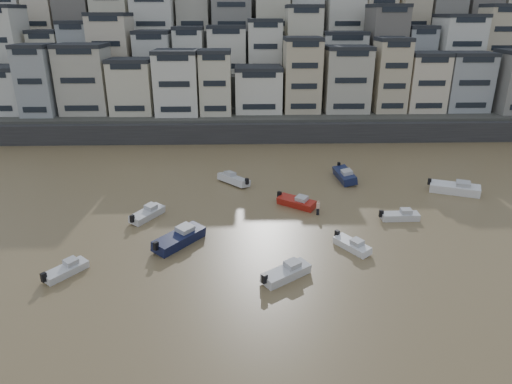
{
  "coord_description": "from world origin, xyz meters",
  "views": [
    {
      "loc": [
        8.32,
        -15.05,
        21.71
      ],
      "look_at": [
        9.68,
        30.0,
        4.0
      ],
      "focal_mm": 32.0,
      "sensor_mm": 36.0,
      "label": 1
    }
  ],
  "objects_px": {
    "boat_a": "(286,271)",
    "boat_c": "(179,237)",
    "boat_b": "(352,244)",
    "boat_h": "(234,178)",
    "boat_f": "(147,213)",
    "boat_g": "(455,187)",
    "boat_e": "(296,201)",
    "person_pink": "(318,208)",
    "boat_i": "(345,174)",
    "boat_d": "(400,215)",
    "boat_j": "(66,269)"
  },
  "relations": [
    {
      "from": "boat_a",
      "to": "boat_c",
      "type": "xyz_separation_m",
      "value": [
        -10.15,
        6.6,
        0.18
      ]
    },
    {
      "from": "boat_b",
      "to": "boat_h",
      "type": "height_order",
      "value": "boat_h"
    },
    {
      "from": "boat_f",
      "to": "boat_g",
      "type": "relative_size",
      "value": 0.76
    },
    {
      "from": "boat_b",
      "to": "boat_e",
      "type": "xyz_separation_m",
      "value": [
        -4.26,
        10.83,
        0.1
      ]
    },
    {
      "from": "person_pink",
      "to": "boat_h",
      "type": "bearing_deg",
      "value": 132.77
    },
    {
      "from": "boat_e",
      "to": "boat_i",
      "type": "distance_m",
      "value": 12.06
    },
    {
      "from": "boat_a",
      "to": "boat_g",
      "type": "bearing_deg",
      "value": 3.0
    },
    {
      "from": "boat_f",
      "to": "person_pink",
      "type": "distance_m",
      "value": 19.47
    },
    {
      "from": "boat_e",
      "to": "boat_f",
      "type": "distance_m",
      "value": 17.5
    },
    {
      "from": "boat_f",
      "to": "boat_d",
      "type": "bearing_deg",
      "value": -62.34
    },
    {
      "from": "boat_d",
      "to": "boat_e",
      "type": "bearing_deg",
      "value": 159.06
    },
    {
      "from": "boat_d",
      "to": "boat_i",
      "type": "distance_m",
      "value": 13.75
    },
    {
      "from": "boat_b",
      "to": "boat_g",
      "type": "relative_size",
      "value": 0.67
    },
    {
      "from": "boat_i",
      "to": "person_pink",
      "type": "bearing_deg",
      "value": -30.14
    },
    {
      "from": "boat_d",
      "to": "boat_i",
      "type": "height_order",
      "value": "boat_i"
    },
    {
      "from": "boat_g",
      "to": "boat_i",
      "type": "bearing_deg",
      "value": -179.62
    },
    {
      "from": "boat_h",
      "to": "boat_e",
      "type": "bearing_deg",
      "value": -179.92
    },
    {
      "from": "boat_c",
      "to": "boat_j",
      "type": "relative_size",
      "value": 1.5
    },
    {
      "from": "boat_a",
      "to": "boat_d",
      "type": "height_order",
      "value": "boat_a"
    },
    {
      "from": "boat_f",
      "to": "person_pink",
      "type": "bearing_deg",
      "value": -58.71
    },
    {
      "from": "boat_c",
      "to": "boat_h",
      "type": "distance_m",
      "value": 18.24
    },
    {
      "from": "boat_b",
      "to": "boat_c",
      "type": "distance_m",
      "value": 17.18
    },
    {
      "from": "boat_b",
      "to": "boat_d",
      "type": "distance_m",
      "value": 9.72
    },
    {
      "from": "boat_a",
      "to": "boat_b",
      "type": "xyz_separation_m",
      "value": [
        6.96,
        5.05,
        -0.1
      ]
    },
    {
      "from": "boat_f",
      "to": "boat_j",
      "type": "xyz_separation_m",
      "value": [
        -4.92,
        -11.87,
        -0.1
      ]
    },
    {
      "from": "boat_c",
      "to": "person_pink",
      "type": "height_order",
      "value": "boat_c"
    },
    {
      "from": "boat_c",
      "to": "boat_j",
      "type": "distance_m",
      "value": 10.82
    },
    {
      "from": "boat_e",
      "to": "person_pink",
      "type": "xyz_separation_m",
      "value": [
        2.2,
        -2.45,
        0.16
      ]
    },
    {
      "from": "boat_a",
      "to": "boat_f",
      "type": "distance_m",
      "value": 19.56
    },
    {
      "from": "boat_b",
      "to": "boat_c",
      "type": "bearing_deg",
      "value": -128.08
    },
    {
      "from": "boat_e",
      "to": "boat_j",
      "type": "xyz_separation_m",
      "value": [
        -22.19,
        -14.71,
        -0.12
      ]
    },
    {
      "from": "boat_c",
      "to": "boat_f",
      "type": "distance_m",
      "value": 7.81
    },
    {
      "from": "boat_a",
      "to": "person_pink",
      "type": "distance_m",
      "value": 14.3
    },
    {
      "from": "boat_j",
      "to": "person_pink",
      "type": "distance_m",
      "value": 27.3
    },
    {
      "from": "boat_d",
      "to": "boat_e",
      "type": "xyz_separation_m",
      "value": [
        -11.24,
        4.07,
        0.08
      ]
    },
    {
      "from": "boat_e",
      "to": "boat_c",
      "type": "bearing_deg",
      "value": -106.56
    },
    {
      "from": "boat_c",
      "to": "person_pink",
      "type": "relative_size",
      "value": 3.73
    },
    {
      "from": "boat_i",
      "to": "person_pink",
      "type": "xyz_separation_m",
      "value": [
        -5.56,
        -11.68,
        -0.0
      ]
    },
    {
      "from": "boat_j",
      "to": "person_pink",
      "type": "height_order",
      "value": "person_pink"
    },
    {
      "from": "boat_e",
      "to": "boat_j",
      "type": "height_order",
      "value": "boat_e"
    },
    {
      "from": "boat_g",
      "to": "person_pink",
      "type": "bearing_deg",
      "value": -138.61
    },
    {
      "from": "boat_d",
      "to": "person_pink",
      "type": "height_order",
      "value": "person_pink"
    },
    {
      "from": "boat_d",
      "to": "boat_a",
      "type": "bearing_deg",
      "value": -140.75
    },
    {
      "from": "boat_d",
      "to": "boat_h",
      "type": "height_order",
      "value": "boat_h"
    },
    {
      "from": "boat_b",
      "to": "boat_d",
      "type": "bearing_deg",
      "value": 101.23
    },
    {
      "from": "boat_i",
      "to": "boat_e",
      "type": "bearing_deg",
      "value": -44.75
    },
    {
      "from": "boat_c",
      "to": "boat_d",
      "type": "relative_size",
      "value": 1.41
    },
    {
      "from": "boat_d",
      "to": "boat_c",
      "type": "bearing_deg",
      "value": -168.84
    },
    {
      "from": "boat_f",
      "to": "boat_e",
      "type": "bearing_deg",
      "value": -50.52
    },
    {
      "from": "boat_g",
      "to": "boat_a",
      "type": "bearing_deg",
      "value": -117.16
    }
  ]
}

